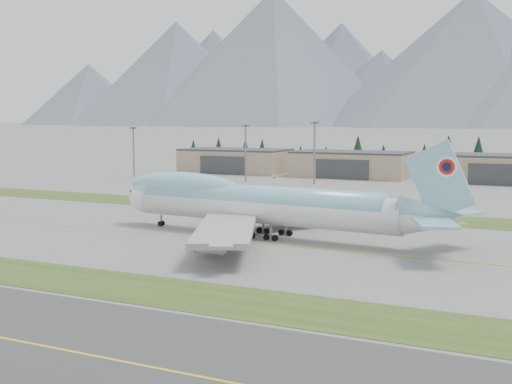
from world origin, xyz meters
The scene contains 12 objects.
ground centered at (0.00, 0.00, 0.00)m, with size 7000.00×7000.00×0.00m, color slate.
grass_strip_near centered at (0.00, -38.00, 0.00)m, with size 400.00×14.00×0.08m, color #2E4B1A.
grass_strip_far centered at (0.00, 45.00, 0.00)m, with size 400.00×18.00×0.08m, color #2E4B1A.
taxiway_line_main centered at (0.00, 0.00, 0.00)m, with size 400.00×0.40×0.02m, color gold.
boeing_747_freighter centered at (8.20, 7.12, 6.84)m, with size 78.79×67.78×20.74m.
hangar_left centered at (-70.00, 149.90, 5.39)m, with size 48.00×26.60×10.80m.
hangar_center centered at (-15.00, 149.90, 5.39)m, with size 48.00×26.60×10.80m.
hangar_right centered at (45.00, 149.90, 5.39)m, with size 48.00×26.60×10.80m.
floodlight_masts centered at (-4.51, 110.42, 15.69)m, with size 183.32×10.03×24.15m.
service_vehicle_a centered at (-42.91, 131.62, 0.00)m, with size 1.21×3.01×1.03m, color silver.
service_vehicle_b centered at (26.54, 123.24, 0.00)m, with size 1.35×3.85×1.27m, color #CAE138.
conifer_belt centered at (1.24, 211.58, 7.14)m, with size 267.37×14.72×16.95m.
Camera 1 is at (63.68, -112.48, 24.26)m, focal length 45.00 mm.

